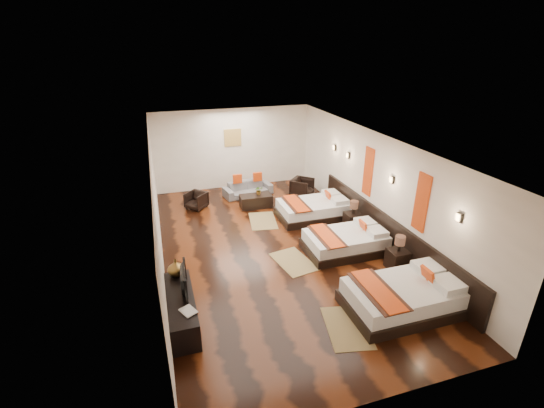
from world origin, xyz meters
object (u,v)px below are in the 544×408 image
object	(u,v)px
bed_far	(314,209)
table_plant	(259,190)
bed_near	(403,297)
tv_console	(182,309)
armchair_right	(302,187)
nightstand_b	(353,219)
armchair_left	(196,200)
sofa	(248,189)
figurine	(176,267)
book	(183,314)
bed_mid	(346,241)
tv	(181,280)
coffee_table	(256,201)
nightstand_a	(398,257)

from	to	relation	value
bed_far	table_plant	bearing A→B (deg)	135.55
bed_near	tv_console	xyz separation A→B (m)	(-4.20, 0.94, -0.01)
armchair_right	nightstand_b	bearing A→B (deg)	-126.32
armchair_left	sofa	bearing A→B (deg)	63.93
bed_near	figurine	xyz separation A→B (m)	(-4.20, 1.70, 0.44)
bed_far	book	xyz separation A→B (m)	(-4.20, -4.03, 0.30)
bed_near	armchair_left	bearing A→B (deg)	117.87
nightstand_b	tv_console	size ratio (longest dim) A/B	0.47
nightstand_b	figurine	distance (m)	5.26
tv_console	sofa	distance (m)	6.45
bed_far	table_plant	size ratio (longest dim) A/B	7.34
nightstand_b	table_plant	xyz separation A→B (m)	(-2.08, 2.34, 0.24)
armchair_left	table_plant	xyz separation A→B (m)	(1.94, -0.43, 0.27)
bed_mid	tv_console	bearing A→B (deg)	-161.12
book	armchair_left	distance (m)	5.84
nightstand_b	armchair_left	size ratio (longest dim) A/B	1.45
tv	coffee_table	distance (m)	5.36
bed_near	tv	size ratio (longest dim) A/B	2.63
nightstand_a	book	xyz separation A→B (m)	(-4.95, -0.86, 0.27)
bed_far	armchair_left	size ratio (longest dim) A/B	3.50
bed_near	nightstand_b	bearing A→B (deg)	77.68
bed_mid	figurine	xyz separation A→B (m)	(-4.20, -0.68, 0.47)
book	sofa	world-z (taller)	book
nightstand_a	armchair_left	distance (m)	6.34
bed_mid	nightstand_a	bearing A→B (deg)	-55.51
armchair_left	coffee_table	size ratio (longest dim) A/B	0.59
nightstand_a	tv	distance (m)	4.92
armchair_left	armchair_right	size ratio (longest dim) A/B	0.86
bed_near	table_plant	bearing A→B (deg)	103.06
tv	nightstand_b	bearing A→B (deg)	-61.38
nightstand_b	table_plant	world-z (taller)	nightstand_b
figurine	tv	bearing A→B (deg)	-84.96
nightstand_b	armchair_left	xyz separation A→B (m)	(-4.02, 2.77, -0.03)
figurine	armchair_right	xyz separation A→B (m)	(4.50, 4.46, -0.42)
figurine	armchair_right	bearing A→B (deg)	44.75
bed_mid	tv	distance (m)	4.36
sofa	figurine	bearing A→B (deg)	-129.08
nightstand_b	figurine	size ratio (longest dim) A/B	2.37
nightstand_a	armchair_right	size ratio (longest dim) A/B	1.25
bed_far	sofa	xyz separation A→B (m)	(-1.45, 2.32, -0.03)
nightstand_b	sofa	distance (m)	4.01
tv	armchair_left	world-z (taller)	tv
coffee_table	figurine	bearing A→B (deg)	-124.30
tv	book	size ratio (longest dim) A/B	2.78
tv_console	table_plant	world-z (taller)	table_plant
bed_far	book	size ratio (longest dim) A/B	6.80
sofa	table_plant	size ratio (longest dim) A/B	5.89
book	tv	bearing A→B (deg)	85.93
table_plant	nightstand_b	bearing A→B (deg)	-48.33
nightstand_a	figurine	distance (m)	4.98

